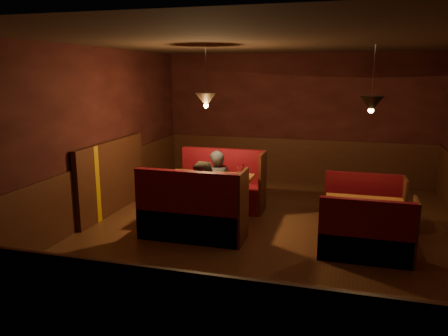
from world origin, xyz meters
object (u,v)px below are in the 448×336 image
(second_table, at_px, (364,212))
(second_bench_far, at_px, (363,211))
(main_bench_near, at_px, (192,217))
(second_bench_near, at_px, (366,241))
(diner_b, at_px, (205,188))
(main_table, at_px, (208,187))
(main_bench_far, at_px, (222,190))
(diner_a, at_px, (216,171))

(second_table, bearing_deg, second_bench_far, 87.80)
(main_bench_near, bearing_deg, second_bench_far, 26.51)
(main_bench_near, height_order, second_bench_near, main_bench_near)
(second_bench_far, relative_size, diner_b, 0.82)
(second_bench_far, bearing_deg, second_table, -92.20)
(second_table, bearing_deg, main_table, 174.29)
(main_bench_near, bearing_deg, main_bench_far, 90.00)
(main_bench_far, height_order, diner_a, diner_a)
(main_table, distance_m, diner_a, 0.64)
(second_table, height_order, second_bench_far, second_bench_far)
(second_table, relative_size, second_bench_near, 0.90)
(second_bench_far, bearing_deg, main_bench_far, 170.70)
(main_table, relative_size, diner_b, 0.97)
(second_table, xyz_separation_m, second_bench_near, (0.03, -0.67, -0.19))
(main_table, relative_size, diner_a, 0.99)
(second_bench_near, bearing_deg, diner_a, 148.90)
(second_table, distance_m, second_bench_far, 0.69)
(main_bench_far, xyz_separation_m, diner_a, (-0.05, -0.20, 0.39))
(main_table, height_order, main_bench_near, main_bench_near)
(second_bench_near, bearing_deg, main_bench_near, 178.01)
(diner_a, bearing_deg, main_bench_far, -124.13)
(second_bench_near, xyz_separation_m, diner_a, (-2.55, 1.54, 0.45))
(second_bench_far, bearing_deg, main_bench_near, -153.49)
(second_bench_near, height_order, diner_b, diner_b)
(main_table, relative_size, second_bench_near, 1.18)
(main_bench_far, height_order, second_bench_far, main_bench_far)
(second_table, xyz_separation_m, diner_b, (-2.35, -0.31, 0.29))
(diner_a, bearing_deg, main_bench_near, 72.47)
(main_bench_far, bearing_deg, main_table, -91.17)
(main_bench_near, height_order, diner_b, diner_b)
(second_bench_near, height_order, diner_a, diner_a)
(second_bench_near, bearing_deg, second_bench_far, 90.00)
(main_table, xyz_separation_m, second_table, (2.49, -0.25, -0.14))
(main_bench_far, height_order, second_table, main_bench_far)
(diner_b, bearing_deg, main_table, 97.01)
(second_table, xyz_separation_m, diner_a, (-2.53, 0.87, 0.27))
(diner_a, xyz_separation_m, diner_b, (0.18, -1.18, 0.02))
(main_bench_far, bearing_deg, second_bench_far, -9.30)
(main_bench_far, relative_size, second_table, 1.44)
(main_bench_far, relative_size, diner_a, 1.09)
(second_bench_far, distance_m, diner_b, 2.61)
(main_bench_near, distance_m, diner_b, 0.50)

